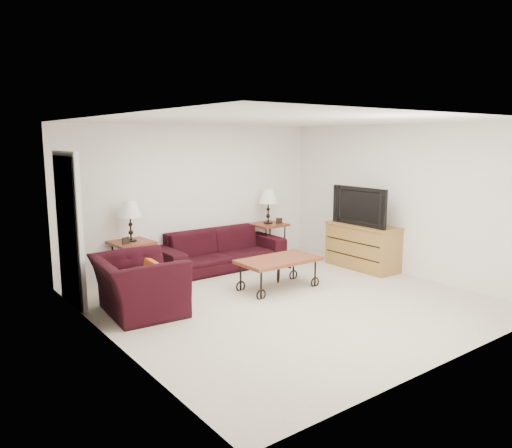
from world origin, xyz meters
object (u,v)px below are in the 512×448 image
at_px(lamp_left, 130,221).
at_px(coffee_table, 278,273).
at_px(side_table_right, 268,240).
at_px(television, 363,206).
at_px(armchair, 139,285).
at_px(backpack, 276,247).
at_px(lamp_right, 268,206).
at_px(sofa, 220,250).
at_px(tv_stand, 363,246).
at_px(side_table_left, 132,261).

relative_size(lamp_left, coffee_table, 0.52).
relative_size(side_table_right, lamp_left, 1.00).
relative_size(coffee_table, television, 1.07).
relative_size(armchair, backpack, 2.36).
relative_size(lamp_right, television, 0.57).
bearing_deg(side_table_right, television, -64.40).
bearing_deg(sofa, lamp_left, 173.43).
relative_size(side_table_right, tv_stand, 0.51).
xyz_separation_m(lamp_right, coffee_table, (-1.14, -1.70, -0.75)).
bearing_deg(tv_stand, side_table_left, 155.15).
xyz_separation_m(tv_stand, backpack, (-0.85, 1.38, -0.14)).
height_order(lamp_left, tv_stand, lamp_left).
bearing_deg(backpack, lamp_right, 99.67).
height_order(lamp_right, backpack, lamp_right).
xyz_separation_m(lamp_left, tv_stand, (3.59, -1.66, -0.59)).
distance_m(lamp_left, tv_stand, 4.00).
xyz_separation_m(sofa, lamp_left, (-1.56, 0.18, 0.64)).
relative_size(sofa, tv_stand, 1.79).
distance_m(coffee_table, backpack, 1.80).
xyz_separation_m(side_table_left, side_table_right, (2.77, 0.00, 0.00)).
height_order(lamp_left, backpack, lamp_left).
relative_size(side_table_right, lamp_right, 1.00).
xyz_separation_m(armchair, backpack, (3.25, 1.16, -0.13)).
height_order(side_table_right, lamp_right, lamp_right).
bearing_deg(television, lamp_left, -114.97).
bearing_deg(side_table_right, lamp_left, -180.00).
xyz_separation_m(lamp_left, lamp_right, (2.77, 0.00, 0.00)).
bearing_deg(coffee_table, lamp_right, 56.21).
bearing_deg(lamp_left, sofa, -6.57).
bearing_deg(side_table_left, lamp_left, 0.00).
distance_m(lamp_right, television, 1.85).
distance_m(tv_stand, television, 0.72).
xyz_separation_m(tv_stand, television, (-0.02, 0.00, 0.72)).
bearing_deg(backpack, lamp_left, -168.98).
bearing_deg(lamp_left, tv_stand, -24.85).
distance_m(coffee_table, tv_stand, 1.96).
height_order(lamp_left, armchair, lamp_left).
bearing_deg(sofa, coffee_table, -87.52).
xyz_separation_m(television, backpack, (-0.83, 1.38, -0.86)).
bearing_deg(armchair, lamp_right, -61.68).
relative_size(coffee_table, tv_stand, 0.96).
relative_size(lamp_right, coffee_table, 0.53).
xyz_separation_m(side_table_right, armchair, (-3.29, -1.45, 0.05)).
relative_size(side_table_left, television, 0.56).
height_order(sofa, lamp_left, lamp_left).
height_order(coffee_table, tv_stand, tv_stand).
bearing_deg(television, side_table_left, -114.97).
distance_m(side_table_right, television, 2.00).
height_order(side_table_left, lamp_left, lamp_left).
xyz_separation_m(side_table_right, lamp_right, (0.00, 0.00, 0.66)).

